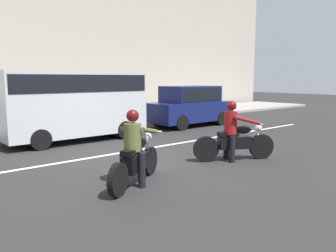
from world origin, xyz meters
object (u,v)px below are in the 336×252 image
parked_hatchback_navy (190,105)px  parked_van_silver (74,101)px  pedestrian_bystander (55,99)px  motorcycle_with_rider_crimson (234,136)px  motorcycle_with_rider_olive (135,154)px

parked_hatchback_navy → parked_van_silver: bearing=-179.7°
parked_van_silver → parked_hatchback_navy: 5.59m
parked_van_silver → pedestrian_bystander: (1.21, 4.77, -0.20)m
motorcycle_with_rider_crimson → pedestrian_bystander: (-0.76, 10.18, 0.54)m
parked_van_silver → pedestrian_bystander: parked_van_silver is taller
motorcycle_with_rider_crimson → parked_hatchback_navy: bearing=56.4°
motorcycle_with_rider_olive → parked_van_silver: (1.18, 5.44, 0.74)m
motorcycle_with_rider_crimson → parked_hatchback_navy: parked_hatchback_navy is taller
parked_hatchback_navy → pedestrian_bystander: bearing=132.6°
motorcycle_with_rider_olive → parked_van_silver: parked_van_silver is taller
motorcycle_with_rider_olive → parked_van_silver: size_ratio=0.40×
motorcycle_with_rider_olive → parked_hatchback_navy: bearing=39.0°
motorcycle_with_rider_olive → pedestrian_bystander: 10.50m
pedestrian_bystander → parked_hatchback_navy: bearing=-47.4°
motorcycle_with_rider_olive → pedestrian_bystander: size_ratio=1.07×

